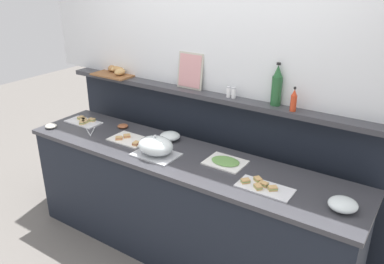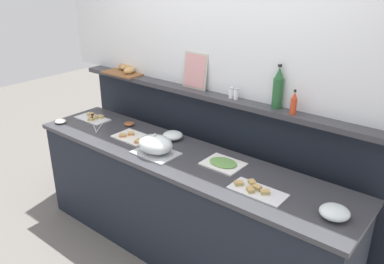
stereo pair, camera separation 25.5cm
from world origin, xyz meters
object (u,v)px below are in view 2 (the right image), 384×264
Objects in this scene: sandwich_platter_rear at (256,190)px; glass_bowl_medium at (173,136)px; glass_bowl_large at (334,213)px; bread_basket at (127,69)px; serving_tongs at (97,129)px; hot_sauce_bottle at (294,104)px; serving_cloche at (155,145)px; condiment_bowl_cream at (129,124)px; framed_picture at (195,71)px; sandwich_platter_front at (133,137)px; salt_shaker at (231,93)px; pepper_shaker at (236,94)px; condiment_bowl_red at (61,121)px; sandwich_platter_side at (93,118)px; wine_bottle_green at (278,89)px; cold_cuts_platter at (223,163)px.

sandwich_platter_rear is 1.00m from glass_bowl_medium.
bread_basket is (-2.26, 0.50, 0.38)m from glass_bowl_large.
serving_tongs is 0.93× the size of hot_sauce_bottle.
serving_cloche reaches higher than sandwich_platter_rear.
sandwich_platter_rear is 2.23× the size of serving_tongs.
framed_picture is (0.53, 0.28, 0.52)m from condiment_bowl_cream.
hot_sauce_bottle is 0.92m from framed_picture.
sandwich_platter_front is 0.91m from salt_shaker.
glass_bowl_large is at bearing -1.66° from sandwich_platter_front.
sandwich_platter_front is 0.94m from pepper_shaker.
condiment_bowl_cream is 0.58× the size of serving_tongs.
pepper_shaker reaches higher than condiment_bowl_red.
glass_bowl_medium is at bearing 8.02° from sandwich_platter_side.
sandwich_platter_front is 0.29m from condiment_bowl_cream.
glass_bowl_large is 1.97m from condiment_bowl_cream.
sandwich_platter_side is at bearing 150.11° from serving_tongs.
serving_cloche is 1.08× the size of wine_bottle_green.
framed_picture is at bearing 31.05° from condiment_bowl_red.
wine_bottle_green is at bearing 19.03° from condiment_bowl_red.
wine_bottle_green is (-0.66, 0.50, 0.50)m from glass_bowl_large.
serving_tongs is at bearing -173.19° from cold_cuts_platter.
condiment_bowl_cream is at bearing 15.56° from sandwich_platter_side.
framed_picture is at bearing 149.78° from sandwich_platter_rear.
sandwich_platter_rear is 1.27× the size of cold_cuts_platter.
pepper_shaker reaches higher than glass_bowl_large.
salt_shaker reaches higher than cold_cuts_platter.
cold_cuts_platter is 1.75× the size of serving_tongs.
bread_basket reaches higher than condiment_bowl_red.
condiment_bowl_red is 0.39m from serving_tongs.
framed_picture is (-0.06, 0.55, 0.46)m from serving_cloche.
glass_bowl_large is at bearing 1.91° from serving_cloche.
pepper_shaker is at bearing 14.32° from condiment_bowl_cream.
glass_bowl_large reaches higher than glass_bowl_medium.
condiment_bowl_cream is (-0.59, 0.27, -0.06)m from serving_cloche.
condiment_bowl_red is 1.17× the size of pepper_shaker.
sandwich_platter_front is 1.97× the size of serving_tongs.
condiment_bowl_cream is (0.39, 0.11, 0.01)m from sandwich_platter_side.
wine_bottle_green reaches higher than glass_bowl_medium.
framed_picture is at bearing 179.21° from wine_bottle_green.
framed_picture is (0.69, 0.52, 0.53)m from serving_tongs.
salt_shaker is 0.40m from framed_picture.
glass_bowl_large is at bearing -8.89° from cold_cuts_platter.
serving_cloche is 1.13m from condiment_bowl_red.
serving_tongs is (0.37, 0.12, -0.01)m from condiment_bowl_red.
serving_cloche is (0.98, -0.16, 0.06)m from sandwich_platter_side.
salt_shaker is at bearing 24.19° from serving_tongs.
wine_bottle_green reaches higher than condiment_bowl_cream.
condiment_bowl_red is (-1.04, -0.38, -0.01)m from glass_bowl_medium.
sandwich_platter_front is 1.90× the size of glass_bowl_medium.
glass_bowl_large reaches higher than sandwich_platter_side.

